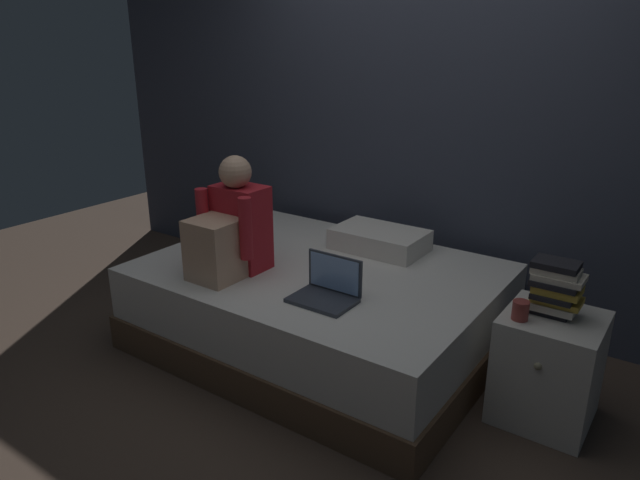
% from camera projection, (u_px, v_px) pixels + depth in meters
% --- Properties ---
extents(ground_plane, '(8.00, 8.00, 0.00)m').
position_uv_depth(ground_plane, '(318.00, 376.00, 3.17)').
color(ground_plane, '#47382D').
extents(wall_back, '(5.60, 0.10, 2.70)m').
position_uv_depth(wall_back, '(427.00, 106.00, 3.65)').
color(wall_back, '#383D4C').
rests_on(wall_back, ground_plane).
extents(bed, '(2.00, 1.50, 0.51)m').
position_uv_depth(bed, '(320.00, 306.00, 3.43)').
color(bed, brown).
rests_on(bed, ground_plane).
extents(nightstand, '(0.44, 0.46, 0.54)m').
position_uv_depth(nightstand, '(548.00, 368.00, 2.76)').
color(nightstand, beige).
rests_on(nightstand, ground_plane).
extents(person_sitting, '(0.39, 0.44, 0.66)m').
position_uv_depth(person_sitting, '(231.00, 230.00, 3.19)').
color(person_sitting, '#B21E28').
rests_on(person_sitting, bed).
extents(laptop, '(0.32, 0.23, 0.22)m').
position_uv_depth(laptop, '(327.00, 289.00, 2.91)').
color(laptop, '#333842').
rests_on(laptop, bed).
extents(pillow, '(0.56, 0.36, 0.13)m').
position_uv_depth(pillow, '(380.00, 240.00, 3.59)').
color(pillow, silver).
rests_on(pillow, bed).
extents(book_stack, '(0.24, 0.17, 0.26)m').
position_uv_depth(book_stack, '(555.00, 288.00, 2.65)').
color(book_stack, black).
rests_on(book_stack, nightstand).
extents(mug, '(0.08, 0.08, 0.09)m').
position_uv_depth(mug, '(520.00, 310.00, 2.63)').
color(mug, '#933833').
rests_on(mug, nightstand).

